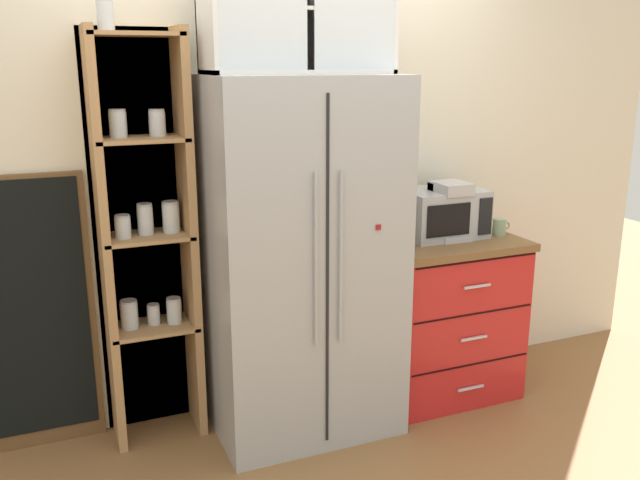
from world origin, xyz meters
name	(u,v)px	position (x,y,z in m)	size (l,w,h in m)	color
ground_plane	(304,423)	(0.00, 0.00, 0.00)	(10.62, 10.62, 0.00)	olive
wall_back_cream	(275,170)	(0.00, 0.40, 1.27)	(4.93, 0.10, 2.55)	silver
refrigerator	(301,259)	(0.00, 0.03, 0.89)	(0.90, 0.67, 1.77)	#ADAFB5
pantry_shelf_column	(145,233)	(-0.71, 0.28, 1.03)	(0.47, 0.31, 2.09)	brown
counter_cabinet	(443,315)	(0.86, 0.06, 0.45)	(0.77, 0.61, 0.90)	red
microwave	(442,213)	(0.85, 0.11, 1.03)	(0.44, 0.33, 0.26)	#ADAFB5
coffee_maker	(447,210)	(0.86, 0.07, 1.05)	(0.17, 0.20, 0.31)	#B7B7BC
mug_sage	(499,227)	(1.16, 0.00, 0.95)	(0.11, 0.07, 0.09)	#8CA37F
mug_cream	(400,238)	(0.54, 0.01, 0.95)	(0.12, 0.09, 0.09)	silver
bottle_clear	(442,213)	(0.86, 0.12, 1.03)	(0.07, 0.07, 0.29)	silver
bottle_amber	(451,219)	(0.86, 0.03, 1.01)	(0.07, 0.07, 0.26)	brown
upper_cabinet	(296,11)	(0.00, 0.07, 2.05)	(0.86, 0.32, 0.56)	silver
chalkboard_menu	(28,315)	(-1.26, 0.33, 0.68)	(0.60, 0.04, 1.34)	brown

